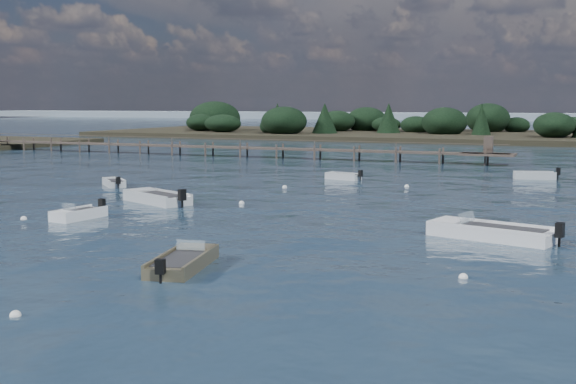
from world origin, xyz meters
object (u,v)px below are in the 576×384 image
at_px(tender_far_grey_b, 535,177).
at_px(dinghy_mid_grey, 157,200).
at_px(tender_far_white, 343,178).
at_px(dinghy_extra_b, 79,216).
at_px(tender_far_grey, 114,184).
at_px(dinghy_near_olive, 183,264).
at_px(jetty, 244,148).
at_px(dinghy_mid_white_a, 491,235).

bearing_deg(tender_far_grey_b, dinghy_mid_grey, -130.45).
distance_m(tender_far_white, tender_far_grey_b, 14.74).
distance_m(dinghy_extra_b, dinghy_mid_grey, 6.61).
bearing_deg(tender_far_white, tender_far_grey, -142.22).
xyz_separation_m(dinghy_near_olive, jetty, (-21.81, 48.21, 0.85)).
height_order(dinghy_extra_b, dinghy_mid_white_a, dinghy_mid_white_a).
xyz_separation_m(dinghy_mid_grey, jetty, (-11.54, 34.28, 0.81)).
bearing_deg(dinghy_near_olive, dinghy_mid_grey, 126.40).
distance_m(dinghy_near_olive, jetty, 52.92).
height_order(tender_far_white, jetty, jetty).
distance_m(dinghy_extra_b, tender_far_white, 23.96).
bearing_deg(tender_far_grey_b, dinghy_near_olive, -103.86).
height_order(dinghy_extra_b, tender_far_grey, dinghy_extra_b).
xyz_separation_m(dinghy_mid_white_a, jetty, (-31.09, 38.17, 0.81)).
relative_size(tender_far_white, dinghy_mid_white_a, 0.53).
relative_size(tender_far_grey, jetty, 0.04).
bearing_deg(jetty, dinghy_extra_b, -74.61).
xyz_separation_m(dinghy_extra_b, dinghy_mid_white_a, (19.84, 2.72, 0.02)).
bearing_deg(tender_far_white, dinghy_near_olive, -81.78).
distance_m(dinghy_near_olive, dinghy_mid_grey, 17.30).
relative_size(tender_far_grey_b, jetty, 0.05).
distance_m(tender_far_white, dinghy_mid_white_a, 24.59).
relative_size(dinghy_extra_b, dinghy_near_olive, 0.74).
bearing_deg(tender_far_grey, dinghy_mid_white_a, -20.20).
bearing_deg(dinghy_extra_b, dinghy_mid_white_a, 7.81).
relative_size(dinghy_mid_grey, jetty, 0.08).
height_order(tender_far_white, dinghy_near_olive, dinghy_near_olive).
distance_m(tender_far_white, dinghy_mid_grey, 17.56).
distance_m(tender_far_grey_b, dinghy_mid_grey, 29.73).
height_order(tender_far_white, dinghy_mid_white_a, dinghy_mid_white_a).
distance_m(dinghy_extra_b, jetty, 42.42).
bearing_deg(dinghy_near_olive, dinghy_mid_white_a, 47.25).
relative_size(dinghy_near_olive, jetty, 0.07).
xyz_separation_m(tender_far_grey, jetty, (-3.94, 28.18, 0.84)).
bearing_deg(tender_far_grey, dinghy_mid_grey, -38.74).
xyz_separation_m(dinghy_extra_b, dinghy_near_olive, (10.56, -7.32, -0.01)).
bearing_deg(dinghy_mid_grey, tender_far_grey_b, 49.55).
bearing_deg(dinghy_mid_grey, dinghy_near_olive, -53.60).
bearing_deg(jetty, tender_far_white, -45.53).
distance_m(dinghy_mid_grey, tender_far_grey, 9.75).
height_order(tender_far_white, tender_far_grey, same).
xyz_separation_m(tender_far_white, tender_far_grey_b, (13.43, 6.08, 0.02)).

